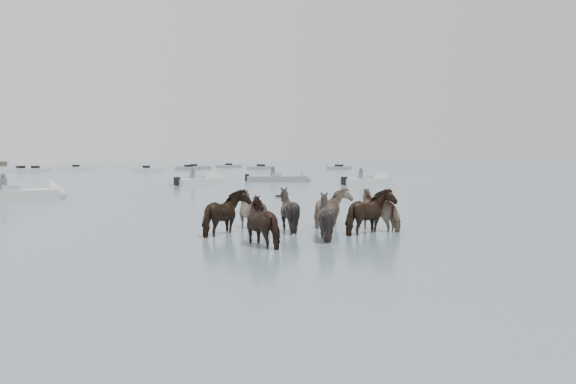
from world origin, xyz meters
TOP-DOWN VIEW (x-y plane):
  - ground at (0.00, 0.00)m, footprint 400.00×400.00m
  - pony_herd at (1.56, 2.33)m, footprint 6.29×4.79m
  - swimming_pony at (8.85, 15.30)m, footprint 0.72×0.44m
  - motorboat_b at (-2.86, 20.91)m, footprint 5.16×2.64m
  - motorboat_c at (11.13, 30.64)m, footprint 5.44×4.04m
  - motorboat_d at (21.87, 23.43)m, footprint 4.77×1.79m
  - motorboat_e at (19.00, 31.23)m, footprint 5.59×4.09m

SIDE VIEW (x-z plane):
  - ground at x=0.00m, z-range 0.00..0.00m
  - swimming_pony at x=8.85m, z-range -0.12..0.32m
  - motorboat_e at x=19.00m, z-range -0.73..1.19m
  - motorboat_c at x=11.13m, z-range -0.73..1.19m
  - motorboat_b at x=-2.86m, z-range -0.73..1.19m
  - motorboat_d at x=21.87m, z-range -0.73..1.19m
  - pony_herd at x=1.56m, z-range -0.26..1.23m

